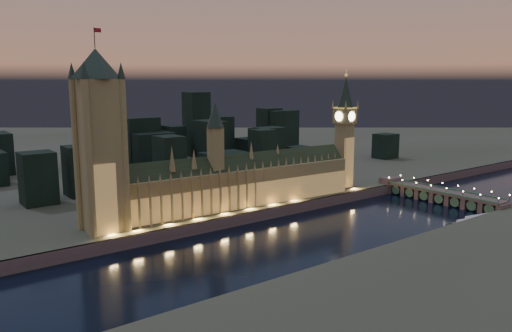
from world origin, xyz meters
TOP-DOWN VIEW (x-y plane):
  - ground_plane at (0.00, 0.00)m, footprint 2000.00×2000.00m
  - north_bank at (0.00, 520.00)m, footprint 2000.00×960.00m
  - embankment_wall at (0.00, 41.00)m, footprint 2000.00×2.50m
  - palace_of_westminster at (-7.05, 61.74)m, footprint 202.00×30.30m
  - victoria_tower at (-110.00, 61.93)m, footprint 31.68×31.68m
  - elizabeth_tower at (108.00, 61.92)m, footprint 18.00×18.00m
  - westminster_bridge at (152.66, -3.45)m, footprint 17.68×113.00m
  - river_boat at (124.93, -58.00)m, footprint 49.20×21.43m
  - city_backdrop at (32.19, 246.57)m, footprint 497.19×215.63m

SIDE VIEW (x-z plane):
  - ground_plane at x=0.00m, z-range 0.00..0.00m
  - river_boat at x=124.93m, z-range -0.69..3.81m
  - north_bank at x=0.00m, z-range 0.00..8.00m
  - embankment_wall at x=0.00m, z-range 0.00..8.00m
  - westminster_bridge at x=152.66m, z-range -1.96..13.94m
  - palace_of_westminster at x=-7.05m, z-range -12.63..65.37m
  - city_backdrop at x=32.19m, z-range -9.24..70.69m
  - elizabeth_tower at x=108.00m, z-range 13.78..116.54m
  - victoria_tower at x=-110.00m, z-range 7.59..131.61m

